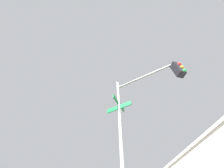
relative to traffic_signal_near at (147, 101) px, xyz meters
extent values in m
cylinder|color=slate|center=(-0.80, -0.87, -1.33)|extent=(0.12, 0.12, 6.47)
cylinder|color=slate|center=(0.12, 0.13, 1.51)|extent=(1.92, 2.05, 0.09)
cube|color=black|center=(1.05, 1.13, 1.06)|extent=(0.28, 0.28, 0.80)
sphere|color=red|center=(1.15, 1.24, 1.31)|extent=(0.18, 0.18, 0.18)
sphere|color=orange|center=(1.15, 1.24, 1.06)|extent=(0.18, 0.18, 0.18)
sphere|color=green|center=(1.15, 1.24, 0.81)|extent=(0.18, 0.18, 0.18)
cube|color=#0F5128|center=(-0.80, -0.87, 0.22)|extent=(0.78, 0.83, 0.20)
cube|color=#0F5128|center=(-0.80, -0.87, 0.44)|extent=(0.76, 0.71, 0.20)
camera|label=1|loc=(3.09, -2.13, -3.60)|focal=21.29mm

